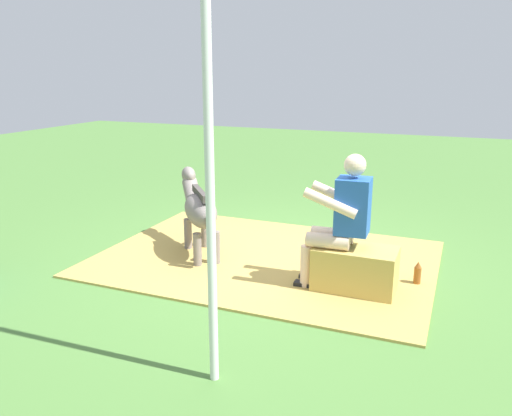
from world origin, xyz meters
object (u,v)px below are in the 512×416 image
(person_seated, at_px, (340,217))
(soda_bottle, at_px, (417,274))
(pony_standing, at_px, (199,208))
(hay_bale, at_px, (355,270))
(tent_pole_left, at_px, (210,195))

(person_seated, bearing_deg, soda_bottle, -153.02)
(pony_standing, bearing_deg, hay_bale, 170.21)
(soda_bottle, bearing_deg, tent_pole_left, 62.32)
(pony_standing, xyz_separation_m, soda_bottle, (-2.36, -0.04, -0.43))
(hay_bale, distance_m, tent_pole_left, 2.17)
(person_seated, distance_m, tent_pole_left, 1.92)
(person_seated, xyz_separation_m, pony_standing, (1.66, -0.32, -0.17))
(tent_pole_left, bearing_deg, person_seated, -103.31)
(person_seated, height_order, soda_bottle, person_seated)
(hay_bale, xyz_separation_m, soda_bottle, (-0.54, -0.35, -0.10))
(hay_bale, height_order, tent_pole_left, tent_pole_left)
(hay_bale, relative_size, soda_bottle, 3.08)
(hay_bale, relative_size, person_seated, 0.58)
(hay_bale, bearing_deg, tent_pole_left, 71.96)
(hay_bale, height_order, pony_standing, pony_standing)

